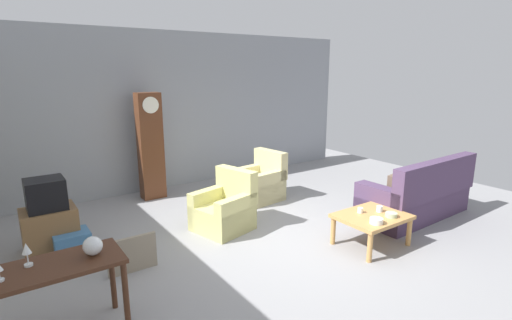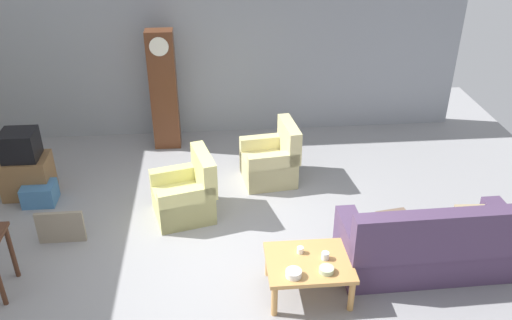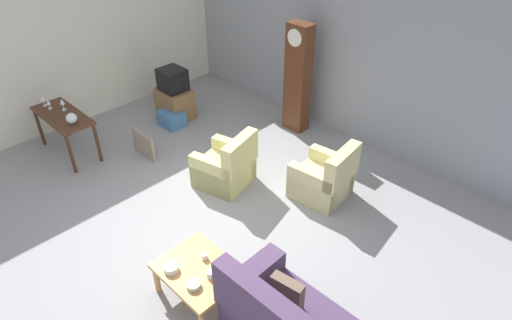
{
  "view_description": "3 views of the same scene",
  "coord_description": "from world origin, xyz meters",
  "px_view_note": "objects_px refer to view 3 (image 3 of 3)",
  "views": [
    {
      "loc": [
        -3.41,
        -3.98,
        2.45
      ],
      "look_at": [
        -0.06,
        0.82,
        1.06
      ],
      "focal_mm": 26.95,
      "sensor_mm": 36.0,
      "label": 1
    },
    {
      "loc": [
        -0.16,
        -5.38,
        4.39
      ],
      "look_at": [
        0.37,
        0.78,
        0.9
      ],
      "focal_mm": 37.89,
      "sensor_mm": 36.0,
      "label": 2
    },
    {
      "loc": [
        3.7,
        -2.7,
        4.33
      ],
      "look_at": [
        0.14,
        0.85,
        0.84
      ],
      "focal_mm": 30.8,
      "sensor_mm": 36.0,
      "label": 3
    }
  ],
  "objects_px": {
    "grandfather_clock": "(298,79)",
    "armchair_olive_far": "(324,179)",
    "bowl_white_stacked": "(171,268)",
    "glass_dome_cloche": "(71,118)",
    "coffee_table_wood": "(199,273)",
    "framed_picture_leaning": "(144,145)",
    "wine_glass_tall": "(43,99)",
    "wine_glass_short": "(62,103)",
    "bowl_shallow_green": "(193,285)",
    "armchair_olive_near": "(226,167)",
    "storage_box_blue": "(172,118)",
    "console_table_dark": "(63,120)",
    "cup_blue_rimmed": "(210,274)",
    "wine_glass_mid": "(49,103)",
    "cup_white_porcelain": "(204,256)",
    "tv_crt": "(173,80)",
    "tv_stand_cabinet": "(175,103)"
  },
  "relations": [
    {
      "from": "armchair_olive_far",
      "to": "cup_white_porcelain",
      "type": "distance_m",
      "value": 2.37
    },
    {
      "from": "tv_stand_cabinet",
      "to": "bowl_white_stacked",
      "type": "relative_size",
      "value": 3.9
    },
    {
      "from": "coffee_table_wood",
      "to": "wine_glass_tall",
      "type": "height_order",
      "value": "wine_glass_tall"
    },
    {
      "from": "armchair_olive_far",
      "to": "armchair_olive_near",
      "type": "bearing_deg",
      "value": -146.76
    },
    {
      "from": "wine_glass_mid",
      "to": "grandfather_clock",
      "type": "bearing_deg",
      "value": 54.04
    },
    {
      "from": "storage_box_blue",
      "to": "glass_dome_cloche",
      "type": "bearing_deg",
      "value": -92.19
    },
    {
      "from": "tv_stand_cabinet",
      "to": "wine_glass_mid",
      "type": "bearing_deg",
      "value": -105.36
    },
    {
      "from": "tv_crt",
      "to": "framed_picture_leaning",
      "type": "bearing_deg",
      "value": -58.96
    },
    {
      "from": "glass_dome_cloche",
      "to": "bowl_white_stacked",
      "type": "distance_m",
      "value": 3.46
    },
    {
      "from": "armchair_olive_far",
      "to": "cup_white_porcelain",
      "type": "xyz_separation_m",
      "value": [
        0.06,
        -2.37,
        0.18
      ]
    },
    {
      "from": "bowl_shallow_green",
      "to": "wine_glass_tall",
      "type": "distance_m",
      "value": 4.7
    },
    {
      "from": "bowl_white_stacked",
      "to": "glass_dome_cloche",
      "type": "bearing_deg",
      "value": 170.66
    },
    {
      "from": "bowl_white_stacked",
      "to": "armchair_olive_near",
      "type": "bearing_deg",
      "value": 122.3
    },
    {
      "from": "wine_glass_mid",
      "to": "armchair_olive_near",
      "type": "bearing_deg",
      "value": 25.58
    },
    {
      "from": "cup_blue_rimmed",
      "to": "storage_box_blue",
      "type": "bearing_deg",
      "value": 150.16
    },
    {
      "from": "tv_stand_cabinet",
      "to": "storage_box_blue",
      "type": "distance_m",
      "value": 0.37
    },
    {
      "from": "armchair_olive_far",
      "to": "storage_box_blue",
      "type": "xyz_separation_m",
      "value": [
        -3.4,
        -0.36,
        -0.16
      ]
    },
    {
      "from": "cup_white_porcelain",
      "to": "wine_glass_tall",
      "type": "xyz_separation_m",
      "value": [
        -4.43,
        0.11,
        0.42
      ]
    },
    {
      "from": "armchair_olive_near",
      "to": "bowl_white_stacked",
      "type": "bearing_deg",
      "value": -57.7
    },
    {
      "from": "tv_crt",
      "to": "storage_box_blue",
      "type": "height_order",
      "value": "tv_crt"
    },
    {
      "from": "console_table_dark",
      "to": "grandfather_clock",
      "type": "bearing_deg",
      "value": 57.3
    },
    {
      "from": "tv_crt",
      "to": "cup_blue_rimmed",
      "type": "xyz_separation_m",
      "value": [
        3.94,
        -2.4,
        -0.32
      ]
    },
    {
      "from": "coffee_table_wood",
      "to": "cup_white_porcelain",
      "type": "height_order",
      "value": "cup_white_porcelain"
    },
    {
      "from": "armchair_olive_far",
      "to": "framed_picture_leaning",
      "type": "height_order",
      "value": "armchair_olive_far"
    },
    {
      "from": "coffee_table_wood",
      "to": "storage_box_blue",
      "type": "relative_size",
      "value": 2.12
    },
    {
      "from": "grandfather_clock",
      "to": "storage_box_blue",
      "type": "xyz_separation_m",
      "value": [
        -1.75,
        -1.63,
        -0.87
      ]
    },
    {
      "from": "storage_box_blue",
      "to": "wine_glass_short",
      "type": "bearing_deg",
      "value": -108.72
    },
    {
      "from": "grandfather_clock",
      "to": "bowl_white_stacked",
      "type": "height_order",
      "value": "grandfather_clock"
    },
    {
      "from": "console_table_dark",
      "to": "glass_dome_cloche",
      "type": "distance_m",
      "value": 0.45
    },
    {
      "from": "armchair_olive_near",
      "to": "wine_glass_mid",
      "type": "height_order",
      "value": "wine_glass_mid"
    },
    {
      "from": "grandfather_clock",
      "to": "cup_white_porcelain",
      "type": "xyz_separation_m",
      "value": [
        1.72,
        -3.64,
        -0.53
      ]
    },
    {
      "from": "armchair_olive_far",
      "to": "wine_glass_tall",
      "type": "bearing_deg",
      "value": -152.69
    },
    {
      "from": "grandfather_clock",
      "to": "armchair_olive_far",
      "type": "bearing_deg",
      "value": -37.51
    },
    {
      "from": "armchair_olive_near",
      "to": "glass_dome_cloche",
      "type": "bearing_deg",
      "value": -148.34
    },
    {
      "from": "bowl_white_stacked",
      "to": "wine_glass_tall",
      "type": "distance_m",
      "value": 4.34
    },
    {
      "from": "armchair_olive_near",
      "to": "armchair_olive_far",
      "type": "height_order",
      "value": "same"
    },
    {
      "from": "framed_picture_leaning",
      "to": "wine_glass_mid",
      "type": "xyz_separation_m",
      "value": [
        -1.33,
        -0.91,
        0.65
      ]
    },
    {
      "from": "tv_stand_cabinet",
      "to": "glass_dome_cloche",
      "type": "xyz_separation_m",
      "value": [
        0.14,
        -2.09,
        0.55
      ]
    },
    {
      "from": "armchair_olive_near",
      "to": "cup_blue_rimmed",
      "type": "bearing_deg",
      "value": -45.95
    },
    {
      "from": "framed_picture_leaning",
      "to": "tv_crt",
      "type": "bearing_deg",
      "value": 121.04
    },
    {
      "from": "armchair_olive_far",
      "to": "wine_glass_short",
      "type": "height_order",
      "value": "wine_glass_short"
    },
    {
      "from": "cup_white_porcelain",
      "to": "bowl_shallow_green",
      "type": "height_order",
      "value": "cup_white_porcelain"
    },
    {
      "from": "grandfather_clock",
      "to": "cup_white_porcelain",
      "type": "relative_size",
      "value": 26.71
    },
    {
      "from": "cup_white_porcelain",
      "to": "grandfather_clock",
      "type": "bearing_deg",
      "value": 115.27
    },
    {
      "from": "armchair_olive_near",
      "to": "wine_glass_mid",
      "type": "xyz_separation_m",
      "value": [
        -2.92,
        -1.4,
        0.57
      ]
    },
    {
      "from": "coffee_table_wood",
      "to": "framed_picture_leaning",
      "type": "xyz_separation_m",
      "value": [
        -3.02,
        1.19,
        -0.16
      ]
    },
    {
      "from": "coffee_table_wood",
      "to": "bowl_shallow_green",
      "type": "xyz_separation_m",
      "value": [
        0.15,
        -0.2,
        0.09
      ]
    },
    {
      "from": "armchair_olive_near",
      "to": "console_table_dark",
      "type": "xyz_separation_m",
      "value": [
        -2.6,
        -1.35,
        0.35
      ]
    },
    {
      "from": "coffee_table_wood",
      "to": "tv_stand_cabinet",
      "type": "xyz_separation_m",
      "value": [
        -3.76,
        2.42,
        -0.09
      ]
    },
    {
      "from": "armchair_olive_near",
      "to": "wine_glass_short",
      "type": "height_order",
      "value": "wine_glass_short"
    }
  ]
}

